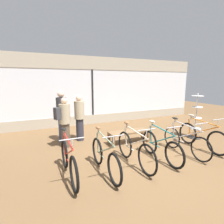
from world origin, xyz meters
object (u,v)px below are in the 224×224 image
(bicycle_center_left, at_px, (135,150))
(accessory_rack, at_px, (196,120))
(customer_near_rack, at_px, (62,115))
(display_bench, at_px, (129,133))
(bicycle_far_left, at_px, (68,161))
(customer_by_window, at_px, (80,117))
(bicycle_left, at_px, (105,157))
(bicycle_right, at_px, (185,141))
(bicycle_far_right, at_px, (201,137))
(bicycle_center_right, at_px, (160,147))
(customer_mid_floor, at_px, (64,121))

(bicycle_center_left, relative_size, accessory_rack, 1.06)
(customer_near_rack, bearing_deg, display_bench, -28.64)
(bicycle_far_left, relative_size, customer_by_window, 1.09)
(display_bench, bearing_deg, bicycle_left, -135.05)
(bicycle_right, relative_size, customer_near_rack, 0.98)
(display_bench, height_order, customer_near_rack, customer_near_rack)
(accessory_rack, bearing_deg, bicycle_far_right, -130.68)
(accessory_rack, bearing_deg, bicycle_center_right, -158.30)
(customer_by_window, bearing_deg, display_bench, -34.13)
(bicycle_center_left, height_order, customer_mid_floor, customer_mid_floor)
(bicycle_center_left, bearing_deg, bicycle_far_right, 1.50)
(display_bench, distance_m, customer_by_window, 1.80)
(bicycle_center_right, bearing_deg, bicycle_center_left, 177.10)
(bicycle_left, bearing_deg, customer_mid_floor, 105.29)
(customer_near_rack, xyz_separation_m, customer_by_window, (0.58, -0.13, -0.09))
(accessory_rack, bearing_deg, bicycle_far_left, -170.24)
(bicycle_right, bearing_deg, bicycle_center_right, -178.08)
(display_bench, bearing_deg, accessory_rack, -11.52)
(bicycle_center_left, xyz_separation_m, customer_by_window, (-0.77, 2.38, 0.44))
(bicycle_left, relative_size, bicycle_center_left, 0.96)
(bicycle_right, height_order, accessory_rack, accessory_rack)
(bicycle_far_left, relative_size, accessory_rack, 1.06)
(bicycle_far_left, bearing_deg, bicycle_far_right, -0.38)
(bicycle_center_right, relative_size, display_bench, 1.18)
(bicycle_center_right, bearing_deg, bicycle_right, 1.92)
(bicycle_left, distance_m, display_bench, 2.09)
(bicycle_center_left, bearing_deg, bicycle_center_right, -2.90)
(bicycle_far_left, distance_m, bicycle_right, 3.27)
(bicycle_right, relative_size, display_bench, 1.22)
(bicycle_center_left, xyz_separation_m, bicycle_far_right, (2.43, 0.06, -0.01))
(bicycle_center_left, distance_m, customer_by_window, 2.55)
(customer_mid_floor, bearing_deg, display_bench, -14.28)
(bicycle_far_left, xyz_separation_m, customer_near_rack, (0.25, 2.42, 0.54))
(customer_near_rack, relative_size, customer_mid_floor, 1.11)
(bicycle_center_right, distance_m, display_bench, 1.46)
(bicycle_right, distance_m, customer_near_rack, 3.97)
(bicycle_left, xyz_separation_m, bicycle_right, (2.49, 0.05, 0.01))
(bicycle_left, height_order, customer_mid_floor, customer_mid_floor)
(bicycle_far_left, relative_size, bicycle_center_right, 1.06)
(bicycle_right, relative_size, customer_by_window, 1.07)
(bicycle_far_left, distance_m, customer_by_window, 2.48)
(accessory_rack, relative_size, display_bench, 1.18)
(bicycle_center_right, height_order, customer_mid_floor, customer_mid_floor)
(bicycle_center_left, height_order, display_bench, bicycle_center_left)
(bicycle_far_right, bearing_deg, display_bench, 142.62)
(display_bench, bearing_deg, bicycle_center_right, -85.41)
(customer_near_rack, xyz_separation_m, customer_mid_floor, (-0.01, -0.58, -0.08))
(customer_by_window, bearing_deg, bicycle_far_right, -35.96)
(bicycle_far_right, relative_size, customer_mid_floor, 1.12)
(display_bench, xyz_separation_m, customer_near_rack, (-2.01, 1.10, 0.58))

